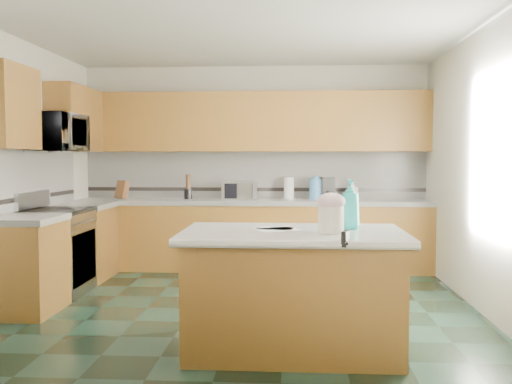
{
  "coord_description": "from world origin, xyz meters",
  "views": [
    {
      "loc": [
        0.52,
        -5.42,
        1.47
      ],
      "look_at": [
        0.15,
        0.35,
        1.12
      ],
      "focal_mm": 40.0,
      "sensor_mm": 36.0,
      "label": 1
    }
  ],
  "objects_px": {
    "island_top": "(293,234)",
    "knife_block": "(122,190)",
    "coffee_maker": "(328,188)",
    "treat_jar": "(331,219)",
    "island_base": "(293,295)",
    "soap_bottle_island": "(350,204)",
    "toaster_oven": "(239,190)"
  },
  "relations": [
    {
      "from": "island_top",
      "to": "toaster_oven",
      "type": "height_order",
      "value": "toaster_oven"
    },
    {
      "from": "island_base",
      "to": "coffee_maker",
      "type": "relative_size",
      "value": 5.3
    },
    {
      "from": "island_base",
      "to": "soap_bottle_island",
      "type": "height_order",
      "value": "soap_bottle_island"
    },
    {
      "from": "soap_bottle_island",
      "to": "toaster_oven",
      "type": "xyz_separation_m",
      "value": [
        -1.14,
        3.07,
        -0.07
      ]
    },
    {
      "from": "island_base",
      "to": "island_top",
      "type": "relative_size",
      "value": 0.94
    },
    {
      "from": "coffee_maker",
      "to": "island_base",
      "type": "bearing_deg",
      "value": -101.76
    },
    {
      "from": "island_base",
      "to": "coffee_maker",
      "type": "height_order",
      "value": "coffee_maker"
    },
    {
      "from": "island_top",
      "to": "toaster_oven",
      "type": "relative_size",
      "value": 4.11
    },
    {
      "from": "toaster_oven",
      "to": "island_base",
      "type": "bearing_deg",
      "value": -65.31
    },
    {
      "from": "island_top",
      "to": "knife_block",
      "type": "distance_m",
      "value": 3.93
    },
    {
      "from": "knife_block",
      "to": "toaster_oven",
      "type": "xyz_separation_m",
      "value": [
        1.58,
        0.0,
        -0.0
      ]
    },
    {
      "from": "treat_jar",
      "to": "soap_bottle_island",
      "type": "relative_size",
      "value": 0.51
    },
    {
      "from": "island_top",
      "to": "coffee_maker",
      "type": "relative_size",
      "value": 5.63
    },
    {
      "from": "island_top",
      "to": "knife_block",
      "type": "xyz_separation_m",
      "value": [
        -2.28,
        3.2,
        0.15
      ]
    },
    {
      "from": "soap_bottle_island",
      "to": "toaster_oven",
      "type": "bearing_deg",
      "value": 93.59
    },
    {
      "from": "soap_bottle_island",
      "to": "knife_block",
      "type": "height_order",
      "value": "soap_bottle_island"
    },
    {
      "from": "knife_block",
      "to": "coffee_maker",
      "type": "relative_size",
      "value": 0.8
    },
    {
      "from": "island_top",
      "to": "toaster_oven",
      "type": "distance_m",
      "value": 3.28
    },
    {
      "from": "treat_jar",
      "to": "knife_block",
      "type": "bearing_deg",
      "value": 121.96
    },
    {
      "from": "island_top",
      "to": "treat_jar",
      "type": "relative_size",
      "value": 8.43
    },
    {
      "from": "knife_block",
      "to": "island_base",
      "type": "bearing_deg",
      "value": -34.49
    },
    {
      "from": "toaster_oven",
      "to": "coffee_maker",
      "type": "xyz_separation_m",
      "value": [
        1.16,
        0.03,
        0.03
      ]
    },
    {
      "from": "island_base",
      "to": "coffee_maker",
      "type": "distance_m",
      "value": 3.32
    },
    {
      "from": "toaster_oven",
      "to": "coffee_maker",
      "type": "height_order",
      "value": "coffee_maker"
    },
    {
      "from": "treat_jar",
      "to": "knife_block",
      "type": "relative_size",
      "value": 0.84
    },
    {
      "from": "soap_bottle_island",
      "to": "toaster_oven",
      "type": "height_order",
      "value": "soap_bottle_island"
    },
    {
      "from": "soap_bottle_island",
      "to": "island_base",
      "type": "bearing_deg",
      "value": 178.9
    },
    {
      "from": "knife_block",
      "to": "toaster_oven",
      "type": "bearing_deg",
      "value": 20.05
    },
    {
      "from": "treat_jar",
      "to": "island_base",
      "type": "bearing_deg",
      "value": 152.2
    },
    {
      "from": "knife_block",
      "to": "toaster_oven",
      "type": "height_order",
      "value": "knife_block"
    },
    {
      "from": "island_top",
      "to": "island_base",
      "type": "bearing_deg",
      "value": -179.87
    },
    {
      "from": "island_top",
      "to": "soap_bottle_island",
      "type": "distance_m",
      "value": 0.51
    }
  ]
}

